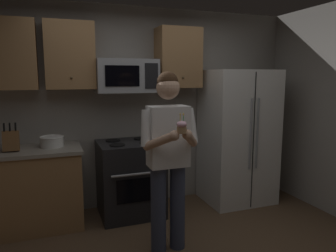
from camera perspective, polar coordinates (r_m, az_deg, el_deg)
The scene contains 10 objects.
wall_back at distance 4.32m, azimuth -6.13°, elevation 3.20°, with size 4.40×0.10×2.60m, color gray.
oven_range at distance 4.08m, azimuth -6.66°, elevation -9.17°, with size 0.76×0.70×0.93m.
microwave at distance 4.00m, azimuth -7.38°, elevation 8.76°, with size 0.74×0.41×0.40m.
refrigerator at distance 4.51m, azimuth 12.22°, elevation -1.84°, with size 0.90×0.75×1.80m.
cabinet_row_upper at distance 3.98m, azimuth -15.91°, elevation 11.83°, with size 2.78×0.36×0.76m.
counter_left at distance 4.03m, azimuth -25.33°, elevation -10.23°, with size 1.44×0.66×0.92m.
knife_block at distance 3.84m, azimuth -26.01°, elevation -2.36°, with size 0.16×0.15×0.32m.
bowl_large_white at distance 3.90m, azimuth -19.84°, elevation -2.56°, with size 0.26×0.26×0.12m.
person at distance 3.09m, azimuth 0.07°, elevation -4.71°, with size 0.60×0.48×1.76m.
cupcake at distance 2.73m, azimuth 2.45°, elevation -0.14°, with size 0.09×0.09×0.17m.
Camera 1 is at (-1.03, -2.43, 1.71)m, focal length 34.48 mm.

